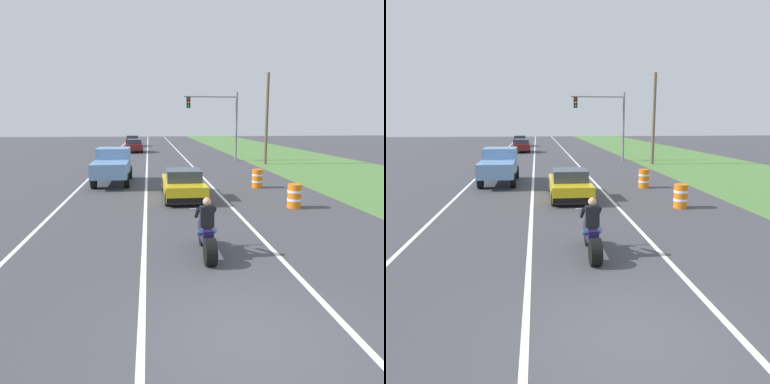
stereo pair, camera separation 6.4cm
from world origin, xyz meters
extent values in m
plane|color=#424247|center=(0.00, 0.00, 0.00)|extent=(160.00, 160.00, 0.00)
cube|color=white|center=(-5.40, 20.00, 0.00)|extent=(0.14, 120.00, 0.01)
cube|color=white|center=(1.80, 20.00, 0.00)|extent=(0.14, 120.00, 0.01)
cube|color=white|center=(-1.80, 20.00, 0.00)|extent=(0.14, 120.00, 0.01)
cube|color=#517F3D|center=(11.92, 20.00, 0.03)|extent=(10.00, 120.00, 0.06)
cylinder|color=black|center=(-0.13, 3.27, 0.35)|extent=(0.28, 0.69, 0.69)
cylinder|color=black|center=(-0.13, 4.82, 0.31)|extent=(0.12, 0.63, 0.63)
cube|color=#1E194C|center=(-0.13, 4.09, 0.61)|extent=(0.28, 1.10, 0.36)
cylinder|color=#B2B2B7|center=(-0.13, 4.74, 0.68)|extent=(0.08, 0.36, 0.73)
cylinder|color=#A5A5AA|center=(-0.13, 4.72, 1.11)|extent=(0.70, 0.05, 0.05)
cube|color=black|center=(-0.13, 3.86, 1.09)|extent=(0.36, 0.24, 0.60)
sphere|color=tan|center=(-0.13, 3.86, 1.51)|extent=(0.22, 0.22, 0.22)
cylinder|color=#384C7A|center=(-0.31, 3.89, 0.69)|extent=(0.14, 0.47, 0.32)
cylinder|color=black|center=(-0.35, 4.16, 1.14)|extent=(0.10, 0.51, 0.40)
cylinder|color=#384C7A|center=(0.05, 3.89, 0.69)|extent=(0.14, 0.47, 0.32)
cylinder|color=black|center=(0.09, 4.16, 1.14)|extent=(0.10, 0.51, 0.40)
cube|color=yellow|center=(-0.05, 11.63, 0.53)|extent=(1.80, 4.30, 0.64)
cube|color=#333D4C|center=(-0.05, 11.43, 1.11)|extent=(1.56, 1.70, 0.52)
cube|color=black|center=(-0.05, 9.58, 0.29)|extent=(1.76, 0.20, 0.28)
cylinder|color=black|center=(-0.85, 13.23, 0.32)|extent=(0.24, 0.64, 0.64)
cylinder|color=black|center=(0.75, 13.23, 0.32)|extent=(0.24, 0.64, 0.64)
cylinder|color=black|center=(-0.85, 10.03, 0.32)|extent=(0.24, 0.64, 0.64)
cylinder|color=black|center=(0.75, 10.03, 0.32)|extent=(0.24, 0.64, 0.64)
cube|color=#6B93C6|center=(-3.71, 17.12, 1.28)|extent=(1.90, 2.10, 1.40)
cube|color=#333D4C|center=(-3.71, 17.47, 1.67)|extent=(1.67, 0.29, 0.57)
cube|color=#6B93C6|center=(-3.71, 14.87, 0.98)|extent=(1.90, 2.70, 0.80)
cylinder|color=black|center=(-4.58, 17.92, 0.40)|extent=(0.28, 0.80, 0.80)
cylinder|color=black|center=(-2.84, 17.92, 0.40)|extent=(0.28, 0.80, 0.80)
cylinder|color=black|center=(-4.58, 14.57, 0.40)|extent=(0.28, 0.80, 0.80)
cylinder|color=black|center=(-2.84, 14.57, 0.40)|extent=(0.28, 0.80, 0.80)
cylinder|color=gray|center=(6.12, 27.19, 3.00)|extent=(0.18, 0.18, 6.00)
cylinder|color=gray|center=(3.79, 27.19, 5.60)|extent=(4.66, 0.12, 0.12)
cube|color=black|center=(1.86, 27.19, 5.10)|extent=(0.32, 0.24, 0.90)
sphere|color=red|center=(1.86, 27.05, 5.38)|extent=(0.16, 0.16, 0.16)
sphere|color=orange|center=(1.86, 27.05, 5.10)|extent=(0.16, 0.16, 0.16)
sphere|color=green|center=(1.86, 27.05, 4.82)|extent=(0.16, 0.16, 0.16)
cylinder|color=brown|center=(7.85, 24.00, 3.64)|extent=(0.24, 0.24, 7.29)
cylinder|color=orange|center=(4.36, 9.04, 0.50)|extent=(0.56, 0.56, 1.00)
cylinder|color=white|center=(4.36, 9.04, 0.70)|extent=(0.58, 0.58, 0.10)
cylinder|color=white|center=(4.36, 9.04, 0.35)|extent=(0.58, 0.58, 0.10)
cylinder|color=orange|center=(4.18, 13.81, 0.50)|extent=(0.56, 0.56, 1.00)
cylinder|color=white|center=(4.18, 13.81, 0.70)|extent=(0.58, 0.58, 0.10)
cylinder|color=white|center=(4.18, 13.81, 0.35)|extent=(0.58, 0.58, 0.10)
cube|color=maroon|center=(-3.21, 37.65, 0.65)|extent=(1.76, 4.00, 0.70)
cube|color=#333D4C|center=(-3.21, 37.45, 1.25)|extent=(1.56, 2.00, 0.50)
cylinder|color=black|center=(-4.01, 39.05, 0.30)|extent=(0.20, 0.60, 0.60)
cylinder|color=black|center=(-2.41, 39.05, 0.30)|extent=(0.20, 0.60, 0.60)
cylinder|color=black|center=(-4.01, 36.25, 0.30)|extent=(0.20, 0.60, 0.60)
cylinder|color=black|center=(-2.41, 36.25, 0.30)|extent=(0.20, 0.60, 0.60)
cube|color=maroon|center=(-3.86, 47.99, 0.65)|extent=(1.76, 4.00, 0.70)
cube|color=#333D4C|center=(-3.86, 47.79, 1.25)|extent=(1.56, 2.00, 0.50)
cylinder|color=black|center=(-4.66, 49.39, 0.30)|extent=(0.20, 0.60, 0.60)
cylinder|color=black|center=(-3.06, 49.39, 0.30)|extent=(0.20, 0.60, 0.60)
cylinder|color=black|center=(-4.66, 46.59, 0.30)|extent=(0.20, 0.60, 0.60)
cylinder|color=black|center=(-3.06, 46.59, 0.30)|extent=(0.20, 0.60, 0.60)
camera|label=1|loc=(-1.60, -5.47, 3.59)|focal=34.74mm
camera|label=2|loc=(-1.54, -5.48, 3.59)|focal=34.74mm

